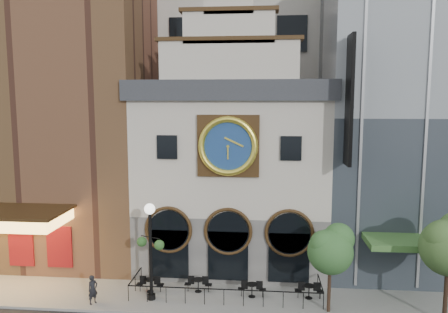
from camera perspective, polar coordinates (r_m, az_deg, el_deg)
sidewalk at (r=26.16m, az=0.26°, el=-17.75°), size 44.00×5.00×0.15m
clock_building at (r=29.34m, az=1.19°, el=-1.44°), size 12.60×8.78×18.65m
theater_building at (r=34.56m, az=-20.85°, el=9.25°), size 14.00×15.60×25.00m
retail_building at (r=32.96m, az=24.74°, el=4.89°), size 14.00×14.40×20.00m
office_tower at (r=42.09m, az=2.51°, el=19.45°), size 20.00×16.00×40.00m
cafe_railing at (r=25.94m, az=0.26°, el=-16.70°), size 10.60×2.60×0.90m
bistro_0 at (r=26.64m, az=-9.62°, el=-16.10°), size 1.58×0.68×0.90m
bistro_1 at (r=26.33m, az=-3.39°, el=-16.30°), size 1.58×0.68×0.90m
bistro_2 at (r=25.73m, az=3.67°, el=-16.89°), size 1.58×0.68×0.90m
bistro_3 at (r=25.95m, az=11.04°, el=-16.79°), size 1.58×0.68×0.90m
pedestrian at (r=25.81m, az=-16.76°, el=-16.31°), size 0.65×0.69×1.59m
lamppost at (r=24.69m, az=-9.60°, el=-10.79°), size 1.66×1.01×5.46m
tree_left at (r=23.68m, az=13.82°, el=-11.53°), size 2.44×2.35×4.70m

